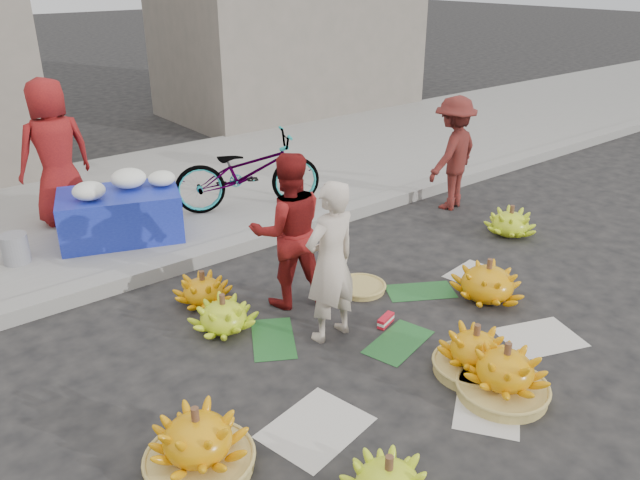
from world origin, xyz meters
TOP-DOWN VIEW (x-y plane):
  - ground at (0.00, 0.00)m, footprint 80.00×80.00m
  - curb at (0.00, 2.20)m, footprint 40.00×0.25m
  - sidewalk at (0.00, 4.30)m, footprint 40.00×4.00m
  - newspaper_scatter at (0.00, -0.80)m, footprint 3.20×1.80m
  - banana_leaves at (-0.10, 0.20)m, footprint 2.00×1.00m
  - banana_bunch_0 at (-2.10, -0.43)m, footprint 0.75×0.75m
  - banana_bunch_2 at (-0.00, -1.17)m, footprint 0.74×0.74m
  - banana_bunch_3 at (0.06, -0.85)m, footprint 0.69×0.69m
  - banana_bunch_4 at (1.08, -0.18)m, footprint 0.74×0.74m
  - banana_bunch_5 at (2.54, 0.61)m, footprint 0.78×0.78m
  - banana_bunch_6 at (-1.16, 0.88)m, footprint 0.65×0.65m
  - banana_bunch_7 at (-1.06, 1.42)m, footprint 0.62×0.62m
  - basket_spare at (0.26, 0.68)m, footprint 0.51×0.51m
  - incense_stack at (0.00, 0.07)m, footprint 0.21×0.13m
  - vendor_cream at (-0.49, 0.24)m, footprint 0.53×0.36m
  - vendor_red at (-0.41, 0.94)m, footprint 0.86×0.77m
  - man_striped at (2.69, 1.67)m, footprint 1.03×0.73m
  - flower_table at (-1.13, 3.10)m, footprint 1.46×1.17m
  - grey_bucket at (-2.25, 3.16)m, footprint 0.27×0.27m
  - flower_vendor at (-1.48, 3.99)m, footprint 0.85×0.58m
  - bicycle at (0.46, 2.99)m, footprint 1.26×1.90m

SIDE VIEW (x-z plane):
  - ground at x=0.00m, z-range 0.00..0.00m
  - newspaper_scatter at x=0.00m, z-range 0.00..0.01m
  - banana_leaves at x=-0.10m, z-range 0.00..0.01m
  - basket_spare at x=0.26m, z-range 0.00..0.05m
  - incense_stack at x=0.00m, z-range 0.01..0.09m
  - sidewalk at x=0.00m, z-range 0.00..0.12m
  - curb at x=0.00m, z-range 0.00..0.15m
  - banana_bunch_7 at x=-1.06m, z-range -0.02..0.31m
  - banana_bunch_6 at x=-1.16m, z-range -0.02..0.33m
  - banana_bunch_5 at x=2.54m, z-range -0.02..0.35m
  - banana_bunch_3 at x=0.06m, z-range -0.03..0.39m
  - banana_bunch_4 at x=1.08m, z-range -0.02..0.40m
  - banana_bunch_2 at x=0.00m, z-range -0.03..0.42m
  - banana_bunch_0 at x=-2.10m, z-range -0.03..0.43m
  - grey_bucket at x=-2.25m, z-range 0.12..0.42m
  - flower_table at x=-1.13m, z-range 0.05..0.79m
  - bicycle at x=0.46m, z-range 0.12..1.07m
  - vendor_cream at x=-0.49m, z-range 0.00..1.40m
  - man_striped at x=2.69m, z-range 0.00..1.44m
  - vendor_red at x=-0.41m, z-range 0.00..1.45m
  - flower_vendor at x=-1.48m, z-range 0.12..1.80m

